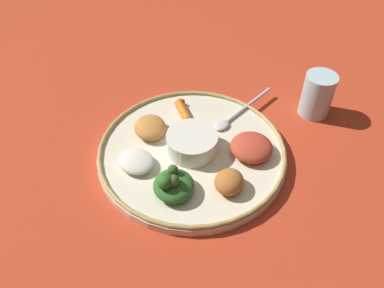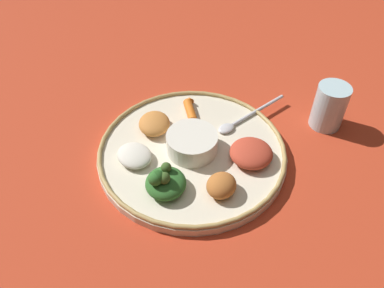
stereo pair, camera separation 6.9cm
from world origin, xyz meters
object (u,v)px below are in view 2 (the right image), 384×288
greens_pile (164,182)px  carrot_near_spoon (191,109)px  center_bowl (192,142)px  spoon (242,119)px  drinking_glass (329,109)px

greens_pile → carrot_near_spoon: size_ratio=0.95×
center_bowl → spoon: bearing=-143.0°
spoon → carrot_near_spoon: 0.10m
center_bowl → drinking_glass: size_ratio=1.02×
center_bowl → greens_pile: size_ratio=1.30×
spoon → drinking_glass: bearing=-179.2°
center_bowl → greens_pile: bearing=62.0°
greens_pile → center_bowl: bearing=-118.0°
spoon → drinking_glass: drinking_glass is taller
greens_pile → drinking_glass: drinking_glass is taller
greens_pile → spoon: bearing=-131.9°
center_bowl → carrot_near_spoon: bearing=-90.9°
center_bowl → spoon: center_bowl is taller
spoon → greens_pile: size_ratio=2.12×
carrot_near_spoon → greens_pile: bearing=75.8°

